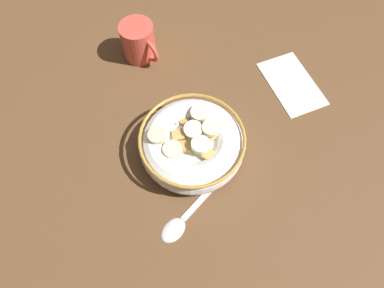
{
  "coord_description": "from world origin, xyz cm",
  "views": [
    {
      "loc": [
        19.38,
        -18.92,
        54.87
      ],
      "look_at": [
        0.0,
        0.0,
        3.0
      ],
      "focal_mm": 32.38,
      "sensor_mm": 36.0,
      "label": 1
    }
  ],
  "objects_px": {
    "cereal_bowl": "(192,144)",
    "folded_napkin": "(292,83)",
    "spoon": "(183,219)",
    "coffee_mug": "(139,42)"
  },
  "relations": [
    {
      "from": "coffee_mug",
      "to": "folded_napkin",
      "type": "height_order",
      "value": "coffee_mug"
    },
    {
      "from": "cereal_bowl",
      "to": "spoon",
      "type": "relative_size",
      "value": 1.06
    },
    {
      "from": "coffee_mug",
      "to": "cereal_bowl",
      "type": "bearing_deg",
      "value": -19.12
    },
    {
      "from": "cereal_bowl",
      "to": "folded_napkin",
      "type": "distance_m",
      "value": 0.25
    },
    {
      "from": "folded_napkin",
      "to": "spoon",
      "type": "bearing_deg",
      "value": -82.24
    },
    {
      "from": "coffee_mug",
      "to": "folded_napkin",
      "type": "xyz_separation_m",
      "value": [
        0.26,
        0.16,
        -0.04
      ]
    },
    {
      "from": "cereal_bowl",
      "to": "folded_napkin",
      "type": "relative_size",
      "value": 1.27
    },
    {
      "from": "spoon",
      "to": "coffee_mug",
      "type": "xyz_separation_m",
      "value": [
        -0.31,
        0.18,
        0.03
      ]
    },
    {
      "from": "spoon",
      "to": "folded_napkin",
      "type": "distance_m",
      "value": 0.34
    },
    {
      "from": "coffee_mug",
      "to": "folded_napkin",
      "type": "bearing_deg",
      "value": 31.79
    }
  ]
}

